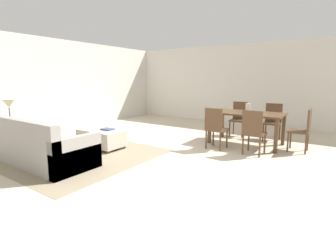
% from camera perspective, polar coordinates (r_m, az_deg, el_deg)
% --- Properties ---
extents(ground_plane, '(10.80, 10.80, 0.00)m').
position_cam_1_polar(ground_plane, '(4.71, -0.76, -10.07)').
color(ground_plane, beige).
extents(wall_back, '(9.00, 0.12, 2.70)m').
position_cam_1_polar(wall_back, '(9.01, 18.02, 7.38)').
color(wall_back, silver).
rests_on(wall_back, ground_plane).
extents(wall_left, '(0.12, 11.00, 2.70)m').
position_cam_1_polar(wall_left, '(8.19, -25.42, 6.83)').
color(wall_left, silver).
rests_on(wall_left, ground_plane).
extents(area_rug, '(3.00, 2.80, 0.01)m').
position_cam_1_polar(area_rug, '(5.61, -19.88, -7.42)').
color(area_rug, gray).
rests_on(area_rug, ground_plane).
extents(couch, '(2.07, 0.92, 0.86)m').
position_cam_1_polar(couch, '(5.21, -26.53, -5.85)').
color(couch, gray).
rests_on(couch, ground_plane).
extents(ottoman_table, '(1.04, 0.59, 0.41)m').
position_cam_1_polar(ottoman_table, '(5.91, -14.71, -4.02)').
color(ottoman_table, '#B7AD9E').
rests_on(ottoman_table, ground_plane).
extents(side_table, '(0.40, 0.40, 0.59)m').
position_cam_1_polar(side_table, '(6.39, -31.73, -2.02)').
color(side_table, olive).
rests_on(side_table, ground_plane).
extents(table_lamp, '(0.26, 0.26, 0.53)m').
position_cam_1_polar(table_lamp, '(6.33, -32.14, 2.76)').
color(table_lamp, brown).
rests_on(table_lamp, side_table).
extents(dining_table, '(1.63, 0.92, 0.76)m').
position_cam_1_polar(dining_table, '(6.25, 17.22, 0.59)').
color(dining_table, '#513823').
rests_on(dining_table, ground_plane).
extents(dining_chair_near_left, '(0.42, 0.42, 0.92)m').
position_cam_1_polar(dining_chair_near_left, '(5.64, 10.55, -1.56)').
color(dining_chair_near_left, '#513823').
rests_on(dining_chair_near_left, ground_plane).
extents(dining_chair_near_right, '(0.42, 0.42, 0.92)m').
position_cam_1_polar(dining_chair_near_right, '(5.40, 18.61, -2.34)').
color(dining_chair_near_right, '#513823').
rests_on(dining_chair_near_right, ground_plane).
extents(dining_chair_far_left, '(0.42, 0.42, 0.92)m').
position_cam_1_polar(dining_chair_far_left, '(7.17, 15.68, 0.51)').
color(dining_chair_far_left, '#513823').
rests_on(dining_chair_far_left, ground_plane).
extents(dining_chair_far_right, '(0.42, 0.42, 0.92)m').
position_cam_1_polar(dining_chair_far_right, '(6.97, 22.47, -0.09)').
color(dining_chair_far_right, '#513823').
rests_on(dining_chair_far_right, ground_plane).
extents(dining_chair_head_east, '(0.40, 0.40, 0.92)m').
position_cam_1_polar(dining_chair_head_east, '(6.06, 28.13, -1.75)').
color(dining_chair_head_east, '#513823').
rests_on(dining_chair_head_east, ground_plane).
extents(vase_centerpiece, '(0.10, 0.10, 0.21)m').
position_cam_1_polar(vase_centerpiece, '(6.25, 17.49, 2.40)').
color(vase_centerpiece, silver).
rests_on(vase_centerpiece, dining_table).
extents(book_on_ottoman, '(0.27, 0.21, 0.03)m').
position_cam_1_polar(book_on_ottoman, '(5.82, -13.40, -2.24)').
color(book_on_ottoman, '#3F4C72').
rests_on(book_on_ottoman, ottoman_table).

